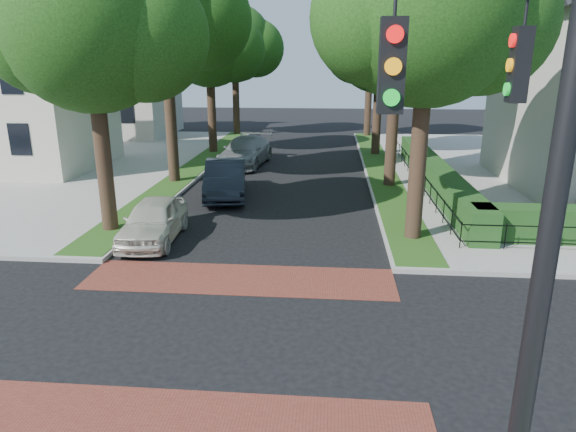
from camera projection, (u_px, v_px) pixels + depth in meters
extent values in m
plane|color=black|center=(216.00, 335.00, 11.91)|extent=(120.00, 120.00, 0.00)
cube|color=maroon|center=(240.00, 279.00, 14.96)|extent=(9.00, 2.20, 0.01)
cube|color=maroon|center=(175.00, 429.00, 8.86)|extent=(9.00, 2.20, 0.01)
cube|color=#1D4C15|center=(380.00, 168.00, 29.64)|extent=(1.60, 29.80, 0.02)
cube|color=#1D4C15|center=(197.00, 165.00, 30.52)|extent=(1.60, 29.80, 0.02)
cylinder|color=black|center=(420.00, 133.00, 17.03)|extent=(0.56, 0.56, 7.35)
sphere|color=#13340E|center=(429.00, 7.00, 15.91)|extent=(6.20, 6.20, 6.20)
sphere|color=#13340E|center=(482.00, 21.00, 16.17)|extent=(4.65, 4.65, 4.65)
sphere|color=#13340E|center=(379.00, 17.00, 15.93)|extent=(4.34, 4.34, 4.34)
cylinder|color=black|center=(393.00, 107.00, 24.61)|extent=(0.56, 0.56, 7.70)
sphere|color=#13340E|center=(399.00, 16.00, 23.43)|extent=(6.60, 6.60, 6.60)
sphere|color=#13340E|center=(437.00, 26.00, 23.68)|extent=(4.95, 4.95, 4.95)
sphere|color=#13340E|center=(362.00, 23.00, 23.46)|extent=(4.62, 4.62, 4.62)
sphere|color=#13340E|center=(397.00, 8.00, 24.85)|extent=(4.29, 4.29, 4.29)
cylinder|color=black|center=(378.00, 103.00, 33.34)|extent=(0.56, 0.56, 6.65)
sphere|color=#13340E|center=(380.00, 46.00, 32.33)|extent=(5.80, 5.80, 5.80)
sphere|color=#13340E|center=(405.00, 53.00, 32.60)|extent=(4.35, 4.35, 4.35)
sphere|color=#13340E|center=(357.00, 51.00, 32.34)|extent=(4.06, 4.06, 4.06)
sphere|color=#13340E|center=(380.00, 39.00, 33.56)|extent=(3.77, 3.77, 3.77)
cylinder|color=black|center=(369.00, 92.00, 41.88)|extent=(0.56, 0.56, 7.00)
sphere|color=#13340E|center=(371.00, 45.00, 40.80)|extent=(6.00, 6.00, 6.00)
sphere|color=#13340E|center=(391.00, 50.00, 41.07)|extent=(4.50, 4.50, 4.50)
sphere|color=#13340E|center=(352.00, 49.00, 40.82)|extent=(4.20, 4.20, 4.20)
sphere|color=#13340E|center=(371.00, 39.00, 42.08)|extent=(3.90, 3.90, 3.90)
cylinder|color=black|center=(101.00, 134.00, 17.97)|extent=(0.56, 0.56, 7.00)
sphere|color=#13340E|center=(89.00, 22.00, 16.90)|extent=(6.00, 6.00, 6.00)
sphere|color=#13340E|center=(142.00, 35.00, 17.17)|extent=(4.50, 4.50, 4.50)
sphere|color=#13340E|center=(44.00, 31.00, 16.92)|extent=(4.20, 4.20, 4.20)
sphere|color=#13340E|center=(109.00, 10.00, 18.18)|extent=(3.90, 3.90, 3.90)
cylinder|color=black|center=(170.00, 102.00, 25.45)|extent=(0.56, 0.56, 8.05)
sphere|color=#13340E|center=(163.00, 10.00, 24.22)|extent=(6.40, 6.40, 6.40)
sphere|color=#13340E|center=(202.00, 19.00, 24.48)|extent=(4.80, 4.80, 4.80)
sphere|color=#13340E|center=(130.00, 16.00, 24.24)|extent=(4.48, 4.48, 4.48)
sphere|color=#13340E|center=(175.00, 2.00, 25.59)|extent=(4.16, 4.16, 4.16)
cylinder|color=black|center=(211.00, 100.00, 34.21)|extent=(0.56, 0.56, 6.86)
sphere|color=#13340E|center=(209.00, 43.00, 33.16)|extent=(5.60, 5.60, 5.60)
sphere|color=#13340E|center=(233.00, 50.00, 33.43)|extent=(4.20, 4.20, 4.20)
sphere|color=#13340E|center=(187.00, 48.00, 33.17)|extent=(3.92, 3.92, 3.92)
sphere|color=#13340E|center=(215.00, 36.00, 34.34)|extent=(3.64, 3.64, 3.64)
cylinder|color=black|center=(236.00, 91.00, 42.75)|extent=(0.56, 0.56, 7.14)
sphere|color=#13340E|center=(234.00, 43.00, 41.65)|extent=(6.20, 6.20, 6.20)
sphere|color=#13340E|center=(256.00, 48.00, 41.92)|extent=(4.65, 4.65, 4.65)
sphere|color=#13340E|center=(215.00, 47.00, 41.68)|extent=(4.34, 4.34, 4.34)
sphere|color=#13340E|center=(239.00, 37.00, 42.98)|extent=(4.03, 4.03, 4.03)
cube|color=#164217|center=(435.00, 174.00, 25.37)|extent=(1.00, 18.00, 1.20)
cube|color=beige|center=(16.00, 110.00, 29.35)|extent=(9.00, 8.00, 6.50)
cube|color=maroon|center=(32.00, 13.00, 26.13)|extent=(0.80, 0.80, 3.64)
cube|color=beige|center=(115.00, 95.00, 42.70)|extent=(9.00, 8.00, 6.50)
cube|color=maroon|center=(134.00, 29.00, 39.48)|extent=(0.80, 0.80, 3.64)
cylinder|color=black|center=(549.00, 238.00, 5.91)|extent=(0.26, 0.26, 8.00)
cube|color=black|center=(392.00, 66.00, 5.51)|extent=(0.28, 0.22, 1.00)
cylinder|color=red|center=(395.00, 34.00, 5.29)|extent=(0.18, 0.05, 0.18)
cylinder|color=orange|center=(393.00, 66.00, 5.39)|extent=(0.18, 0.05, 0.18)
cylinder|color=#0CB226|center=(391.00, 98.00, 5.48)|extent=(0.18, 0.05, 0.18)
cube|color=black|center=(519.00, 65.00, 6.98)|extent=(0.22, 0.28, 1.00)
cylinder|color=red|center=(513.00, 40.00, 6.90)|extent=(0.05, 0.18, 0.18)
cylinder|color=orange|center=(510.00, 65.00, 6.99)|extent=(0.05, 0.18, 0.18)
cylinder|color=#0CB226|center=(507.00, 89.00, 7.08)|extent=(0.05, 0.18, 0.18)
imported|color=beige|center=(153.00, 220.00, 18.01)|extent=(2.00, 4.46, 1.49)
imported|color=#1C222B|center=(225.00, 179.00, 23.81)|extent=(2.61, 5.38, 1.70)
imported|color=gray|center=(245.00, 151.00, 31.14)|extent=(2.97, 6.06, 1.70)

